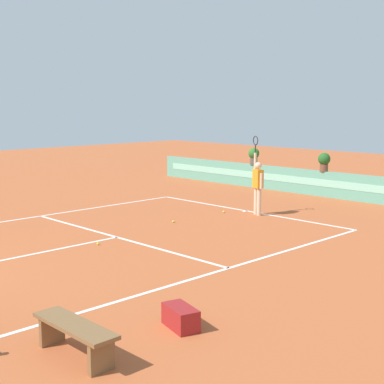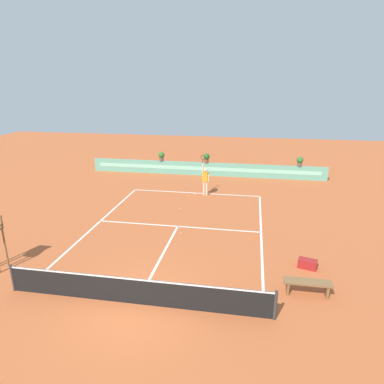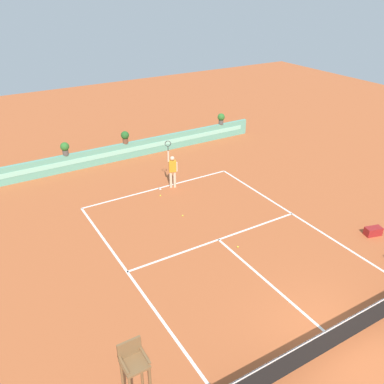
# 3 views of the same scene
# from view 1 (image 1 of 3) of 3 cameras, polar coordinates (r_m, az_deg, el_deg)

# --- Properties ---
(ground_plane) EXTENTS (60.00, 60.00, 0.00)m
(ground_plane) POSITION_cam_1_polar(r_m,az_deg,el_deg) (15.36, -8.80, -4.79)
(ground_plane) COLOR #B2562D
(court_lines) EXTENTS (8.32, 11.94, 0.01)m
(court_lines) POSITION_cam_1_polar(r_m,az_deg,el_deg) (15.77, -6.67, -4.37)
(court_lines) COLOR white
(court_lines) RESTS_ON ground
(back_wall_barrier) EXTENTS (18.00, 0.21, 1.00)m
(back_wall_barrier) POSITION_cam_1_polar(r_m,az_deg,el_deg) (22.79, 12.92, 0.83)
(back_wall_barrier) COLOR #60A88E
(back_wall_barrier) RESTS_ON ground
(bench_courtside) EXTENTS (1.60, 0.44, 0.51)m
(bench_courtside) POSITION_cam_1_polar(r_m,az_deg,el_deg) (8.45, -11.75, -13.73)
(bench_courtside) COLOR brown
(bench_courtside) RESTS_ON ground
(gear_bag) EXTENTS (0.77, 0.53, 0.36)m
(gear_bag) POSITION_cam_1_polar(r_m,az_deg,el_deg) (9.36, -1.16, -12.55)
(gear_bag) COLOR maroon
(gear_bag) RESTS_ON ground
(tennis_player) EXTENTS (0.59, 0.33, 2.58)m
(tennis_player) POSITION_cam_1_polar(r_m,az_deg,el_deg) (18.49, 6.67, 0.89)
(tennis_player) COLOR beige
(tennis_player) RESTS_ON ground
(tennis_ball_near_baseline) EXTENTS (0.07, 0.07, 0.07)m
(tennis_ball_near_baseline) POSITION_cam_1_polar(r_m,az_deg,el_deg) (18.90, 3.21, -2.02)
(tennis_ball_near_baseline) COLOR #CCE033
(tennis_ball_near_baseline) RESTS_ON ground
(tennis_ball_mid_court) EXTENTS (0.07, 0.07, 0.07)m
(tennis_ball_mid_court) POSITION_cam_1_polar(r_m,az_deg,el_deg) (17.34, -1.91, -3.00)
(tennis_ball_mid_court) COLOR #CCE033
(tennis_ball_mid_court) RESTS_ON ground
(tennis_ball_by_sideline) EXTENTS (0.07, 0.07, 0.07)m
(tennis_ball_by_sideline) POSITION_cam_1_polar(r_m,az_deg,el_deg) (14.81, -9.50, -5.18)
(tennis_ball_by_sideline) COLOR #CCE033
(tennis_ball_by_sideline) RESTS_ON ground
(potted_plant_centre) EXTENTS (0.48, 0.48, 0.72)m
(potted_plant_centre) POSITION_cam_1_polar(r_m,az_deg,el_deg) (22.63, 13.22, 3.09)
(potted_plant_centre) COLOR brown
(potted_plant_centre) RESTS_ON back_wall_barrier
(potted_plant_left) EXTENTS (0.48, 0.48, 0.72)m
(potted_plant_left) POSITION_cam_1_polar(r_m,az_deg,el_deg) (24.71, 6.27, 3.74)
(potted_plant_left) COLOR #514C47
(potted_plant_left) RESTS_ON back_wall_barrier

